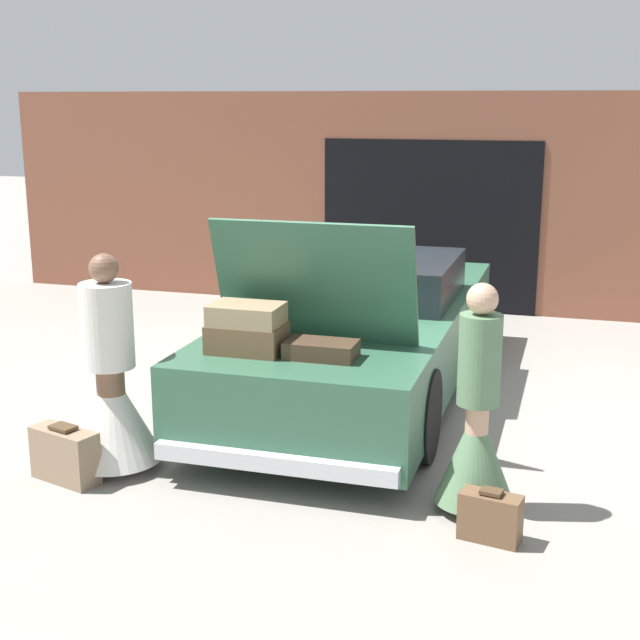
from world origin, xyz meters
name	(u,v)px	position (x,y,z in m)	size (l,w,h in m)	color
ground_plane	(360,393)	(0.00, 0.00, 0.00)	(40.00, 40.00, 0.00)	gray
garage_wall_back	(430,203)	(0.00, 3.69, 1.39)	(12.00, 0.14, 2.80)	brown
car	(360,332)	(0.00, 0.00, 0.60)	(1.89, 4.86, 1.83)	#336047
person_left	(111,395)	(-1.34, -2.22, 0.57)	(0.72, 0.72, 1.63)	brown
person_right	(476,432)	(1.34, -2.18, 0.56)	(0.53, 0.53, 1.57)	tan
suitcase_beside_left_person	(65,455)	(-1.56, -2.53, 0.20)	(0.57, 0.35, 0.42)	#8C7259
suitcase_beside_right_person	(490,517)	(1.49, -2.57, 0.16)	(0.41, 0.24, 0.34)	brown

